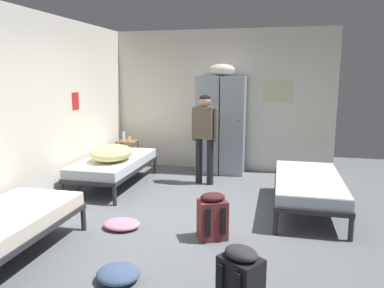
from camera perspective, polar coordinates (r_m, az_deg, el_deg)
ground_plane at (r=5.07m, az=-0.71°, el=-11.18°), size 8.75×8.75×0.00m
room_backdrop at (r=6.26m, az=-8.73°, el=5.74°), size 4.34×5.53×2.73m
locker_bank at (r=7.16m, az=4.46°, el=3.23°), size 0.90×0.55×2.07m
shelf_unit at (r=7.65m, az=-9.79°, el=-1.16°), size 0.38×0.30×0.57m
bed_right at (r=5.46m, az=17.23°, el=-5.85°), size 0.90×1.90×0.49m
bed_left_rear at (r=6.49m, az=-11.78°, el=-3.00°), size 0.90×1.90×0.49m
bedding_heap at (r=6.23m, az=-12.12°, el=-1.34°), size 0.65×0.80×0.26m
person_traveler at (r=6.39m, az=1.94°, el=2.00°), size 0.47×0.27×1.54m
water_bottle at (r=7.64m, az=-10.36°, el=1.26°), size 0.06×0.06×0.21m
lotion_bottle at (r=7.54m, az=-9.49°, el=0.86°), size 0.05×0.05×0.13m
backpack_black at (r=3.19m, az=7.52°, el=-19.93°), size 0.41×0.41×0.55m
backpack_maroon at (r=4.40m, az=3.09°, el=-11.00°), size 0.39×0.40×0.55m
clothes_pile_denim at (r=3.71m, az=-11.13°, el=-18.82°), size 0.41×0.39×0.13m
clothes_pile_pink at (r=4.82m, az=-10.64°, el=-11.90°), size 0.46×0.38×0.10m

